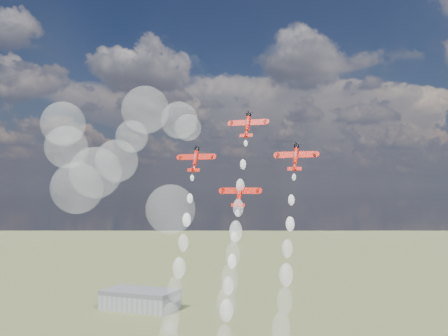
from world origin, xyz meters
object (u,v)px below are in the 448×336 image
plane_lead (248,124)px  plane_right (296,157)px  plane_slot (240,193)px  hangar (140,299)px  plane_left (195,159)px

plane_lead → plane_right: bearing=-13.2°
plane_lead → plane_slot: size_ratio=1.00×
plane_lead → plane_slot: (0.00, -7.03, -19.74)m
hangar → plane_left: 235.53m
hangar → plane_slot: 243.07m
hangar → plane_right: (154.02, -180.56, 86.46)m
plane_right → plane_slot: 18.27m
plane_left → plane_slot: plane_left is taller
hangar → plane_left: bearing=-55.5°
hangar → plane_left: size_ratio=4.57×
hangar → plane_slot: plane_slot is taller
hangar → plane_left: plane_left is taller
hangar → plane_lead: bearing=-51.9°
plane_left → plane_slot: bearing=-13.2°
plane_lead → plane_left: plane_lead is taller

